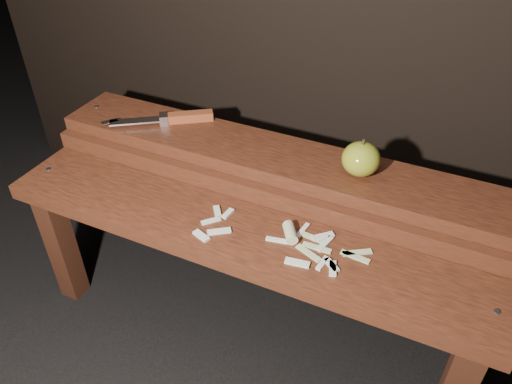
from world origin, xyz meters
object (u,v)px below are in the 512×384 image
at_px(bench_rear_tier, 273,181).
at_px(knife, 176,118).
at_px(bench_front_tier, 234,253).
at_px(apple, 361,159).

xyz_separation_m(bench_rear_tier, knife, (-0.30, 0.03, 0.10)).
distance_m(bench_front_tier, apple, 0.37).
bearing_deg(bench_rear_tier, knife, 174.44).
bearing_deg(apple, bench_front_tier, -133.17).
distance_m(bench_rear_tier, knife, 0.32).
bearing_deg(bench_rear_tier, bench_front_tier, -90.00).
bearing_deg(bench_front_tier, knife, 139.87).
distance_m(bench_front_tier, bench_rear_tier, 0.23).
bearing_deg(knife, bench_rear_tier, -5.56).
relative_size(bench_rear_tier, apple, 12.92).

